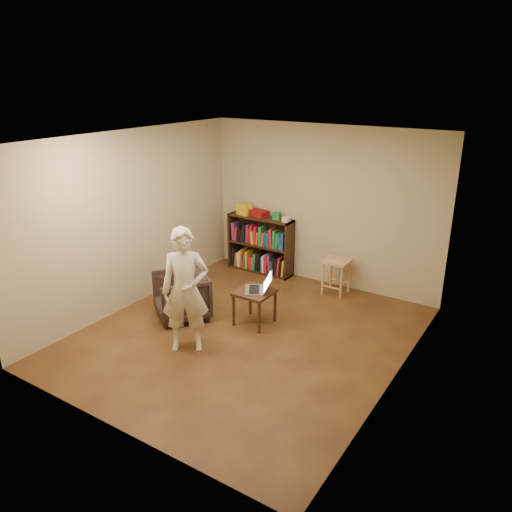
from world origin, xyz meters
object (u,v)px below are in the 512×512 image
Objects in this scene: side_table at (254,296)px; laptop at (259,287)px; bookshelf at (261,247)px; armchair at (181,296)px; person at (185,290)px; stool at (337,266)px.

laptop reaches higher than side_table.
armchair is (0.00, -2.13, -0.11)m from bookshelf.
person reaches higher than side_table.
bookshelf is at bearing 119.75° from side_table.
bookshelf is 2.36× the size of laptop.
stool is at bearing 35.05° from person.
bookshelf is 2.13m from armchair.
armchair is (-1.53, -1.95, -0.13)m from stool.
bookshelf is 1.99m from laptop.
laptop is at bearing 33.26° from person.
armchair is at bearing -128.03° from stool.
laptop is 0.32× the size of person.
person reaches higher than stool.
bookshelf is at bearing 125.84° from armchair.
bookshelf reaches higher than laptop.
side_table is at bearing -81.81° from laptop.
armchair is at bearing 99.42° from person.
person is at bearing -52.21° from laptop.
armchair is 0.45× the size of person.
person is (-0.35, -1.02, 0.39)m from side_table.
laptop is (-0.48, -1.51, 0.09)m from stool.
armchair reaches higher than side_table.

